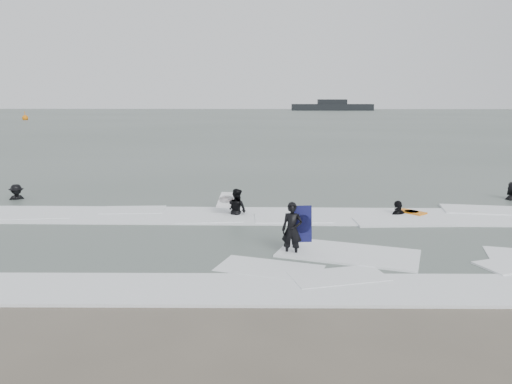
{
  "coord_description": "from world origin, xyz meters",
  "views": [
    {
      "loc": [
        0.4,
        -10.75,
        4.11
      ],
      "look_at": [
        0.0,
        5.0,
        1.1
      ],
      "focal_mm": 35.0,
      "sensor_mm": 36.0,
      "label": 1
    }
  ],
  "objects_px": {
    "surfer_centre": "(292,257)",
    "buoy": "(25,118)",
    "surfer_right_near": "(398,216)",
    "vessel_horizon": "(332,106)",
    "surfer_wading": "(237,217)",
    "surfer_breaker": "(17,201)"
  },
  "relations": [
    {
      "from": "surfer_right_near",
      "to": "vessel_horizon",
      "type": "bearing_deg",
      "value": -128.55
    },
    {
      "from": "buoy",
      "to": "vessel_horizon",
      "type": "xyz_separation_m",
      "value": [
        62.58,
        64.39,
        0.82
      ]
    },
    {
      "from": "surfer_wading",
      "to": "surfer_centre",
      "type": "bearing_deg",
      "value": 153.53
    },
    {
      "from": "buoy",
      "to": "vessel_horizon",
      "type": "bearing_deg",
      "value": 45.82
    },
    {
      "from": "surfer_right_near",
      "to": "vessel_horizon",
      "type": "distance_m",
      "value": 136.71
    },
    {
      "from": "surfer_right_near",
      "to": "vessel_horizon",
      "type": "relative_size",
      "value": 0.07
    },
    {
      "from": "surfer_breaker",
      "to": "surfer_right_near",
      "type": "bearing_deg",
      "value": -42.01
    },
    {
      "from": "surfer_wading",
      "to": "surfer_right_near",
      "type": "height_order",
      "value": "surfer_right_near"
    },
    {
      "from": "surfer_breaker",
      "to": "surfer_right_near",
      "type": "xyz_separation_m",
      "value": [
        14.66,
        -2.18,
        0.0
      ]
    },
    {
      "from": "surfer_centre",
      "to": "surfer_breaker",
      "type": "relative_size",
      "value": 0.96
    },
    {
      "from": "buoy",
      "to": "surfer_breaker",
      "type": "bearing_deg",
      "value": -64.3
    },
    {
      "from": "surfer_centre",
      "to": "surfer_breaker",
      "type": "bearing_deg",
      "value": 161.47
    },
    {
      "from": "surfer_centre",
      "to": "surfer_right_near",
      "type": "xyz_separation_m",
      "value": [
        3.95,
        4.65,
        0.0
      ]
    },
    {
      "from": "surfer_centre",
      "to": "buoy",
      "type": "xyz_separation_m",
      "value": [
        -44.08,
        76.19,
        0.42
      ]
    },
    {
      "from": "surfer_centre",
      "to": "buoy",
      "type": "bearing_deg",
      "value": 134.07
    },
    {
      "from": "surfer_centre",
      "to": "vessel_horizon",
      "type": "height_order",
      "value": "vessel_horizon"
    },
    {
      "from": "surfer_breaker",
      "to": "vessel_horizon",
      "type": "height_order",
      "value": "vessel_horizon"
    },
    {
      "from": "surfer_breaker",
      "to": "surfer_right_near",
      "type": "relative_size",
      "value": 0.9
    },
    {
      "from": "buoy",
      "to": "vessel_horizon",
      "type": "relative_size",
      "value": 0.07
    },
    {
      "from": "surfer_centre",
      "to": "surfer_breaker",
      "type": "height_order",
      "value": "surfer_breaker"
    },
    {
      "from": "surfer_wading",
      "to": "vessel_horizon",
      "type": "height_order",
      "value": "vessel_horizon"
    },
    {
      "from": "vessel_horizon",
      "to": "surfer_wading",
      "type": "bearing_deg",
      "value": -98.44
    }
  ]
}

